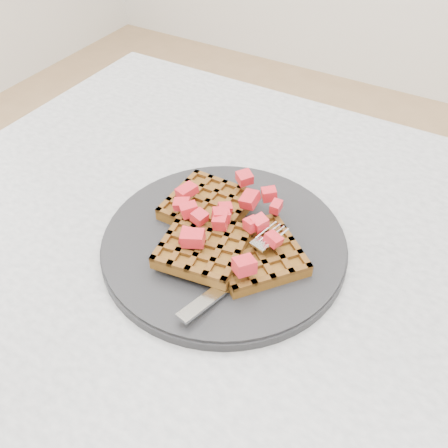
% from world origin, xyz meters
% --- Properties ---
extents(table, '(1.20, 0.80, 0.75)m').
position_xyz_m(table, '(0.00, 0.00, 0.64)').
color(table, '#BCBCBA').
rests_on(table, ground).
extents(plate, '(0.31, 0.31, 0.02)m').
position_xyz_m(plate, '(-0.14, 0.00, 0.76)').
color(plate, black).
rests_on(plate, table).
extents(waffles, '(0.21, 0.18, 0.03)m').
position_xyz_m(waffles, '(-0.14, -0.00, 0.78)').
color(waffles, brown).
rests_on(waffles, plate).
extents(strawberry_pile, '(0.15, 0.15, 0.02)m').
position_xyz_m(strawberry_pile, '(-0.14, 0.00, 0.80)').
color(strawberry_pile, '#AA121E').
rests_on(strawberry_pile, waffles).
extents(fork, '(0.06, 0.18, 0.02)m').
position_xyz_m(fork, '(-0.09, -0.04, 0.77)').
color(fork, silver).
rests_on(fork, plate).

